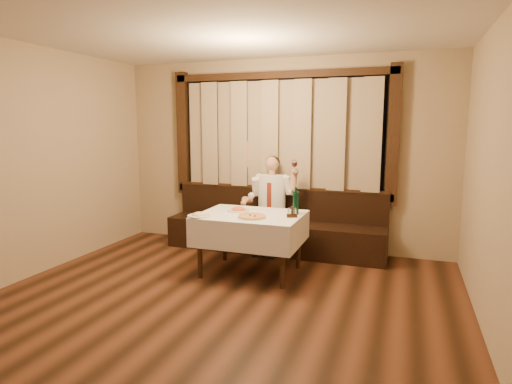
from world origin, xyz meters
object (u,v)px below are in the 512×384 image
(pasta_cream, at_px, (199,213))
(seated_man, at_px, (271,197))
(banquette, at_px, (275,230))
(pasta_red, at_px, (238,208))
(dining_table, at_px, (251,222))
(pizza, at_px, (252,216))
(green_bottle, at_px, (296,203))
(cruet_caddy, at_px, (292,213))

(pasta_cream, distance_m, seated_man, 1.38)
(banquette, height_order, pasta_red, banquette)
(dining_table, relative_size, seated_man, 0.91)
(seated_man, bearing_deg, pizza, -83.71)
(pasta_cream, distance_m, green_bottle, 1.18)
(pasta_red, bearing_deg, dining_table, -27.75)
(cruet_caddy, bearing_deg, pasta_cream, 173.71)
(pasta_cream, bearing_deg, seated_man, 68.91)
(pizza, bearing_deg, cruet_caddy, 22.67)
(dining_table, relative_size, pasta_red, 4.46)
(banquette, bearing_deg, seated_man, -111.48)
(dining_table, bearing_deg, pasta_red, 152.25)
(green_bottle, distance_m, seated_man, 0.96)
(pasta_red, bearing_deg, pizza, -46.42)
(banquette, xyz_separation_m, pasta_cream, (-0.53, -1.37, 0.48))
(pasta_cream, xyz_separation_m, cruet_caddy, (1.06, 0.33, 0.01))
(pizza, height_order, green_bottle, green_bottle)
(pasta_red, distance_m, pasta_cream, 0.56)
(green_bottle, bearing_deg, banquette, 121.60)
(pizza, xyz_separation_m, seated_man, (-0.13, 1.14, 0.04))
(pizza, bearing_deg, pasta_cream, -166.66)
(pasta_red, bearing_deg, green_bottle, 4.25)
(pizza, xyz_separation_m, pasta_red, (-0.29, 0.31, 0.02))
(pasta_cream, bearing_deg, green_bottle, 25.73)
(dining_table, height_order, pizza, pizza)
(dining_table, xyz_separation_m, seated_man, (-0.04, 0.93, 0.16))
(pasta_red, bearing_deg, cruet_caddy, -9.70)
(seated_man, bearing_deg, pasta_cream, -111.09)
(pizza, height_order, seated_man, seated_man)
(green_bottle, bearing_deg, seated_man, 126.19)
(green_bottle, height_order, seated_man, seated_man)
(pasta_red, distance_m, green_bottle, 0.74)
(banquette, bearing_deg, cruet_caddy, -63.03)
(pizza, distance_m, seated_man, 1.14)
(pasta_red, height_order, cruet_caddy, cruet_caddy)
(dining_table, relative_size, green_bottle, 3.68)
(pasta_cream, bearing_deg, banquette, 68.88)
(cruet_caddy, bearing_deg, dining_table, 154.43)
(green_bottle, bearing_deg, pasta_red, -175.75)
(dining_table, distance_m, pizza, 0.25)
(banquette, xyz_separation_m, dining_table, (0.00, -1.02, 0.34))
(pasta_red, distance_m, cruet_caddy, 0.74)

